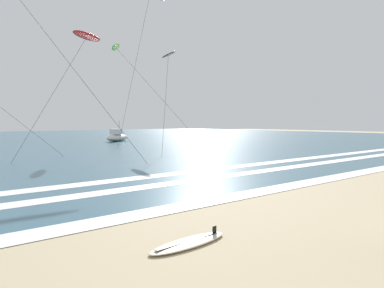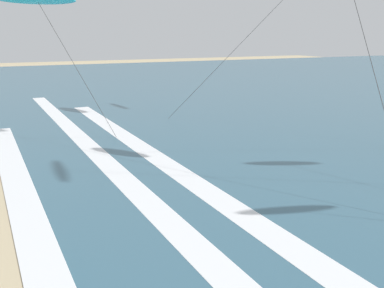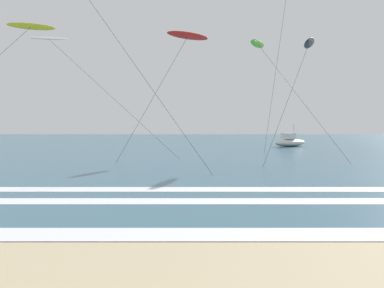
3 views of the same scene
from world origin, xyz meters
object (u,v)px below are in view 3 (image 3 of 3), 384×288
at_px(kite_yellow_high_left, 30,27).
at_px(kite_white_far_right, 48,39).
at_px(kite_black_high_right, 308,44).
at_px(kite_red_low_near, 187,36).
at_px(kite_lime_distant_low, 257,44).
at_px(offshore_boat, 289,142).

bearing_deg(kite_yellow_high_left, kite_white_far_right, 92.21).
bearing_deg(kite_black_high_right, kite_yellow_high_left, -177.15).
height_order(kite_red_low_near, kite_yellow_high_left, kite_yellow_high_left).
relative_size(kite_black_high_right, kite_white_far_right, 0.71).
xyz_separation_m(kite_yellow_high_left, kite_lime_distant_low, (17.12, 5.12, -0.06)).
height_order(kite_yellow_high_left, offshore_boat, kite_yellow_high_left).
bearing_deg(offshore_boat, kite_black_high_right, -101.16).
distance_m(kite_red_low_near, kite_lime_distant_low, 9.16).
distance_m(kite_white_far_right, offshore_boat, 28.20).
relative_size(kite_white_far_right, offshore_boat, 2.39).
distance_m(kite_yellow_high_left, kite_black_high_right, 20.18).
height_order(kite_red_low_near, kite_black_high_right, kite_black_high_right).
distance_m(kite_yellow_high_left, kite_white_far_right, 3.48).
bearing_deg(kite_lime_distant_low, kite_red_low_near, -130.53).
height_order(kite_black_high_right, kite_white_far_right, kite_white_far_right).
bearing_deg(offshore_boat, kite_lime_distant_low, -118.05).
bearing_deg(kite_white_far_right, kite_lime_distant_low, 5.45).
distance_m(kite_red_low_near, kite_black_high_right, 9.36).
distance_m(kite_yellow_high_left, kite_lime_distant_low, 17.87).
relative_size(kite_red_low_near, offshore_boat, 1.68).
bearing_deg(offshore_boat, kite_red_low_near, -123.20).
bearing_deg(kite_black_high_right, offshore_boat, 78.84).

